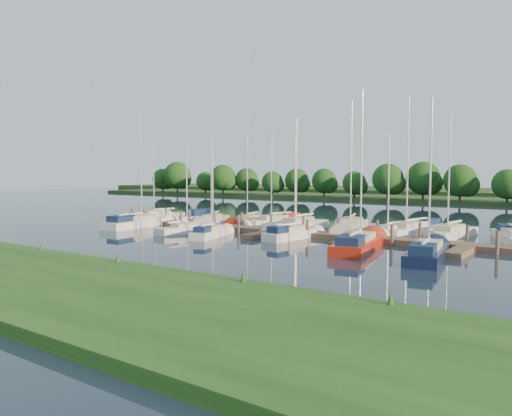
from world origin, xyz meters
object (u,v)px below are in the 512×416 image
Objects in this scene: sailboat_n_0 at (156,217)px; sailboat_n_5 at (298,227)px; sailboat_s_2 at (211,233)px; dock at (275,232)px; motorboat at (197,218)px.

sailboat_n_5 reaches higher than sailboat_n_0.
sailboat_s_2 is (-3.46, -8.50, 0.03)m from sailboat_n_5.
dock is 14.56m from motorboat.
motorboat is 14.15m from sailboat_s_2.
sailboat_n_5 is at bearing 53.14° from sailboat_s_2.
sailboat_n_0 reaches higher than motorboat.
dock is 3.64× the size of sailboat_n_5.
dock is at bearing 39.68° from sailboat_s_2.
sailboat_n_5 is (13.77, -1.19, -0.07)m from motorboat.
sailboat_n_0 is 0.90× the size of sailboat_n_5.
sailboat_n_0 is at bearing 136.56° from sailboat_s_2.
motorboat is at bearing -155.40° from sailboat_n_0.
sailboat_n_0 is 18.04m from sailboat_s_2.
dock is at bearing -177.56° from sailboat_n_0.
sailboat_n_0 is at bearing 2.77° from sailboat_n_5.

